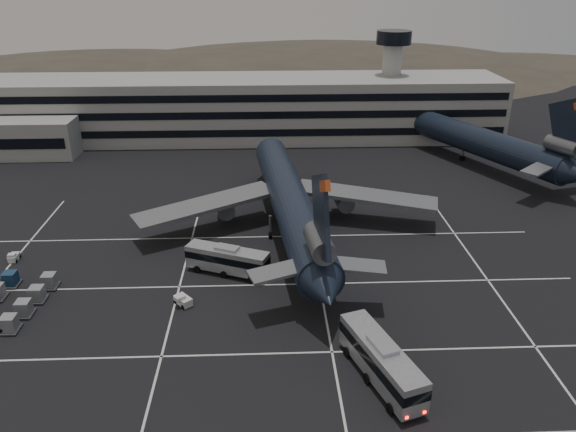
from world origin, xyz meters
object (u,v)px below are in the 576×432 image
object	(u,v)px
bus_far	(227,259)
uld_cluster	(10,300)
trijet_main	(290,201)
tug_a	(14,257)
bus_near	(381,360)

from	to	relation	value
bus_far	uld_cluster	xyz separation A→B (m)	(-25.62, -6.95, -1.24)
trijet_main	tug_a	bearing A→B (deg)	-175.11
uld_cluster	tug_a	bearing A→B (deg)	110.13
bus_near	trijet_main	bearing A→B (deg)	83.55
bus_far	tug_a	bearing A→B (deg)	103.99
bus_near	uld_cluster	bearing A→B (deg)	141.81
trijet_main	uld_cluster	world-z (taller)	trijet_main
bus_near	bus_far	world-z (taller)	bus_near
tug_a	uld_cluster	size ratio (longest dim) A/B	0.16
trijet_main	uld_cluster	xyz separation A→B (m)	(-34.44, -19.06, -4.31)
bus_far	uld_cluster	distance (m)	26.58
bus_near	tug_a	world-z (taller)	bus_near
trijet_main	bus_far	xyz separation A→B (m)	(-8.81, -12.11, -3.07)
bus_near	tug_a	xyz separation A→B (m)	(-46.09, 26.38, -1.88)
bus_near	tug_a	size ratio (longest dim) A/B	6.36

